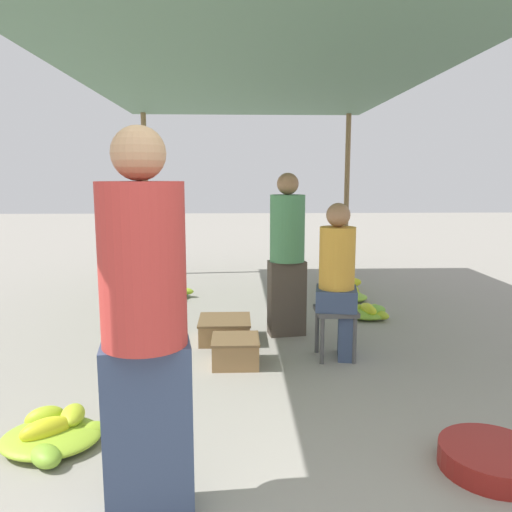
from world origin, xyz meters
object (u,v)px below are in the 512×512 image
vendor_seated (339,278)px  banana_pile_right_0 (369,312)px  basin_black (492,459)px  banana_pile_left_2 (166,293)px  crate_near (236,351)px  crate_mid (225,329)px  stool (336,319)px  banana_pile_right_1 (340,284)px  banana_pile_left_0 (54,434)px  shopper_walking_mid (287,252)px  vendor_foreground (145,323)px  banana_pile_right_2 (347,295)px  banana_pile_left_1 (149,306)px

vendor_seated → banana_pile_right_0: vendor_seated is taller
basin_black → banana_pile_left_2: size_ratio=0.80×
crate_near → crate_mid: bearing=99.6°
stool → banana_pile_right_1: stool is taller
banana_pile_left_0 → banana_pile_right_1: bearing=58.1°
banana_pile_left_0 → shopper_walking_mid: 2.66m
vendor_foreground → banana_pile_right_1: (1.84, 4.66, -0.85)m
banana_pile_right_0 → crate_near: 1.99m
shopper_walking_mid → banana_pile_right_2: bearing=56.6°
crate_mid → banana_pile_right_1: bearing=54.5°
banana_pile_left_2 → crate_mid: crate_mid is taller
banana_pile_right_1 → crate_mid: crate_mid is taller
banana_pile_left_0 → banana_pile_right_2: (2.47, 3.38, 0.00)m
stool → banana_pile_right_2: bearing=74.9°
banana_pile_left_2 → banana_pile_right_0: size_ratio=1.55×
vendor_foreground → banana_pile_right_1: bearing=68.4°
banana_pile_right_0 → crate_near: (-1.48, -1.32, 0.05)m
vendor_foreground → banana_pile_right_0: size_ratio=3.95×
crate_mid → shopper_walking_mid: 0.95m
crate_near → crate_mid: 0.63m
stool → banana_pile_left_1: size_ratio=0.80×
banana_pile_left_1 → crate_mid: (0.89, -0.96, 0.01)m
banana_pile_left_1 → crate_near: size_ratio=1.38×
banana_pile_right_2 → banana_pile_left_2: bearing=175.4°
banana_pile_right_0 → shopper_walking_mid: bearing=-151.2°
banana_pile_left_2 → basin_black: bearing=-59.9°
basin_black → shopper_walking_mid: size_ratio=0.35×
vendor_seated → banana_pile_left_1: bearing=142.0°
banana_pile_left_1 → banana_pile_right_0: size_ratio=1.22×
vendor_foreground → banana_pile_left_0: vendor_foreground is taller
vendor_seated → crate_near: 1.06m
crate_near → banana_pile_left_2: bearing=111.0°
basin_black → crate_mid: crate_mid is taller
vendor_seated → shopper_walking_mid: bearing=119.2°
banana_pile_right_0 → crate_near: bearing=-138.1°
banana_pile_left_2 → banana_pile_right_2: (2.31, -0.18, -0.00)m
basin_black → banana_pile_right_0: size_ratio=1.25×
banana_pile_right_0 → crate_mid: (-1.58, -0.70, 0.04)m
vendor_seated → basin_black: size_ratio=2.41×
vendor_seated → banana_pile_left_0: vendor_seated is taller
banana_pile_left_1 → banana_pile_right_2: (2.40, 0.58, -0.03)m
stool → crate_mid: stool is taller
basin_black → banana_pile_right_1: banana_pile_right_1 is taller
stool → shopper_walking_mid: (-0.35, 0.67, 0.47)m
banana_pile_right_2 → crate_mid: (-1.51, -1.54, 0.04)m
banana_pile_right_0 → crate_mid: 1.73m
vendor_seated → shopper_walking_mid: (-0.37, 0.67, 0.12)m
stool → vendor_seated: (0.02, 0.00, 0.35)m
banana_pile_right_0 → crate_near: size_ratio=1.13×
vendor_foreground → crate_near: bearing=78.1°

